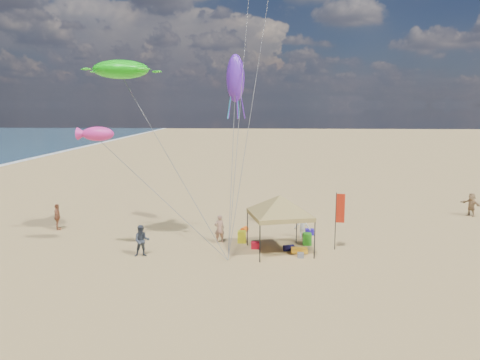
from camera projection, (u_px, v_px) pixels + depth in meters
The scene contains 19 objects.
ground at pixel (237, 265), 23.85m from camera, with size 280.00×280.00×0.00m, color tan.
canopy_tent at pixel (280, 197), 25.46m from camera, with size 5.96×5.96×3.80m.
feather_flag at pixel (339, 212), 25.97m from camera, with size 0.51×0.10×3.36m.
cooler_red at pixel (256, 245), 26.52m from camera, with size 0.54×0.38×0.38m, color red.
cooler_blue at pixel (309, 232), 29.31m from camera, with size 0.54×0.38×0.38m, color #22139E.
bag_navy at pixel (289, 248), 26.07m from camera, with size 0.36×0.36×0.60m, color #0F0C37.
bag_orange at pixel (244, 230), 29.89m from camera, with size 0.36×0.36×0.60m, color #EC580D.
chair_green at pixel (307, 239), 27.21m from camera, with size 0.50×0.50×0.70m, color #257F17.
chair_yellow at pixel (242, 237), 27.66m from camera, with size 0.50×0.50×0.70m, color yellow.
crate_grey at pixel (301, 255), 24.91m from camera, with size 0.34×0.30×0.28m, color slate.
beach_cart at pixel (299, 250), 25.59m from camera, with size 0.90×0.50×0.24m, color #F3A61B.
person_near_a at pixel (219, 229), 27.57m from camera, with size 0.63×0.41×1.72m, color #9D6F5A.
person_near_b at pixel (142, 241), 25.04m from camera, with size 0.86×0.67×1.77m, color #323945.
person_near_c at pixel (302, 226), 28.55m from camera, with size 1.03×0.59×1.59m, color silver.
person_far_a at pixel (57, 217), 30.40m from camera, with size 1.03×0.43×1.76m, color #9F5E3D.
person_far_c at pixel (471, 204), 34.18m from camera, with size 1.65×0.52×1.78m, color tan.
turtle_kite at pixel (121, 69), 25.23m from camera, with size 3.10×2.48×1.03m, color #15D512.
fish_kite at pixel (98, 134), 24.27m from camera, with size 1.73×0.87×0.77m, color #DD2A91.
squid_kite at pixel (235, 78), 27.82m from camera, with size 1.11×1.11×2.89m, color #5E24C2.
Camera 1 is at (1.49, -22.77, 8.24)m, focal length 34.15 mm.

